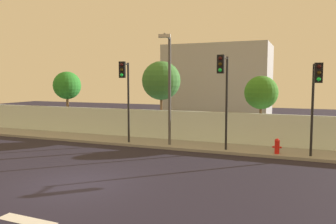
{
  "coord_description": "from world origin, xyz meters",
  "views": [
    {
      "loc": [
        7.74,
        -10.01,
        3.78
      ],
      "look_at": [
        1.05,
        6.5,
        2.15
      ],
      "focal_mm": 36.04,
      "sensor_mm": 36.0,
      "label": 1
    }
  ],
  "objects_px": {
    "traffic_light_left": "(125,85)",
    "roadside_tree_midleft": "(161,81)",
    "fire_hydrant": "(277,146)",
    "traffic_light_center": "(316,89)",
    "roadside_tree_leftmost": "(67,86)",
    "roadside_tree_midright": "(261,93)",
    "street_lamp_curbside": "(169,81)",
    "traffic_light_right": "(224,82)"
  },
  "relations": [
    {
      "from": "street_lamp_curbside",
      "to": "fire_hydrant",
      "type": "height_order",
      "value": "street_lamp_curbside"
    },
    {
      "from": "traffic_light_left",
      "to": "roadside_tree_midright",
      "type": "bearing_deg",
      "value": 28.91
    },
    {
      "from": "fire_hydrant",
      "to": "roadside_tree_midright",
      "type": "bearing_deg",
      "value": 110.19
    },
    {
      "from": "traffic_light_right",
      "to": "street_lamp_curbside",
      "type": "distance_m",
      "value": 3.29
    },
    {
      "from": "traffic_light_left",
      "to": "fire_hydrant",
      "type": "relative_size",
      "value": 6.11
    },
    {
      "from": "roadside_tree_midleft",
      "to": "street_lamp_curbside",
      "type": "bearing_deg",
      "value": -60.65
    },
    {
      "from": "traffic_light_right",
      "to": "roadside_tree_leftmost",
      "type": "relative_size",
      "value": 1.09
    },
    {
      "from": "roadside_tree_leftmost",
      "to": "roadside_tree_midright",
      "type": "distance_m",
      "value": 14.3
    },
    {
      "from": "fire_hydrant",
      "to": "roadside_tree_midleft",
      "type": "xyz_separation_m",
      "value": [
        -7.75,
        3.35,
        3.25
      ]
    },
    {
      "from": "traffic_light_center",
      "to": "traffic_light_right",
      "type": "xyz_separation_m",
      "value": [
        -4.27,
        -0.16,
        0.32
      ]
    },
    {
      "from": "roadside_tree_midright",
      "to": "roadside_tree_leftmost",
      "type": "bearing_deg",
      "value": 180.0
    },
    {
      "from": "traffic_light_center",
      "to": "street_lamp_curbside",
      "type": "relative_size",
      "value": 0.74
    },
    {
      "from": "roadside_tree_midright",
      "to": "roadside_tree_midleft",
      "type": "bearing_deg",
      "value": 180.0
    },
    {
      "from": "traffic_light_right",
      "to": "roadside_tree_leftmost",
      "type": "bearing_deg",
      "value": 162.66
    },
    {
      "from": "roadside_tree_leftmost",
      "to": "roadside_tree_midleft",
      "type": "distance_m",
      "value": 7.78
    },
    {
      "from": "traffic_light_left",
      "to": "fire_hydrant",
      "type": "xyz_separation_m",
      "value": [
        8.32,
        0.56,
        -3.03
      ]
    },
    {
      "from": "roadside_tree_leftmost",
      "to": "roadside_tree_midright",
      "type": "relative_size",
      "value": 1.1
    },
    {
      "from": "traffic_light_right",
      "to": "roadside_tree_leftmost",
      "type": "xyz_separation_m",
      "value": [
        -12.91,
        4.03,
        -0.29
      ]
    },
    {
      "from": "fire_hydrant",
      "to": "roadside_tree_midleft",
      "type": "height_order",
      "value": "roadside_tree_midleft"
    },
    {
      "from": "traffic_light_left",
      "to": "roadside_tree_midright",
      "type": "height_order",
      "value": "traffic_light_left"
    },
    {
      "from": "traffic_light_left",
      "to": "roadside_tree_midright",
      "type": "xyz_separation_m",
      "value": [
        7.08,
        3.91,
        -0.5
      ]
    },
    {
      "from": "traffic_light_center",
      "to": "fire_hydrant",
      "type": "relative_size",
      "value": 5.77
    },
    {
      "from": "roadside_tree_leftmost",
      "to": "roadside_tree_midright",
      "type": "height_order",
      "value": "roadside_tree_leftmost"
    },
    {
      "from": "roadside_tree_leftmost",
      "to": "roadside_tree_midright",
      "type": "bearing_deg",
      "value": -0.0
    },
    {
      "from": "roadside_tree_leftmost",
      "to": "roadside_tree_midleft",
      "type": "height_order",
      "value": "roadside_tree_midleft"
    },
    {
      "from": "roadside_tree_midright",
      "to": "street_lamp_curbside",
      "type": "bearing_deg",
      "value": -143.52
    },
    {
      "from": "traffic_light_left",
      "to": "roadside_tree_leftmost",
      "type": "bearing_deg",
      "value": 151.5
    },
    {
      "from": "fire_hydrant",
      "to": "roadside_tree_leftmost",
      "type": "bearing_deg",
      "value": 167.83
    },
    {
      "from": "fire_hydrant",
      "to": "traffic_light_center",
      "type": "bearing_deg",
      "value": -17.66
    },
    {
      "from": "street_lamp_curbside",
      "to": "roadside_tree_midright",
      "type": "distance_m",
      "value": 5.77
    },
    {
      "from": "street_lamp_curbside",
      "to": "roadside_tree_midleft",
      "type": "bearing_deg",
      "value": 119.35
    },
    {
      "from": "traffic_light_right",
      "to": "fire_hydrant",
      "type": "bearing_deg",
      "value": 14.66
    },
    {
      "from": "traffic_light_left",
      "to": "roadside_tree_midright",
      "type": "distance_m",
      "value": 8.11
    },
    {
      "from": "street_lamp_curbside",
      "to": "roadside_tree_midleft",
      "type": "relative_size",
      "value": 1.18
    },
    {
      "from": "roadside_tree_midleft",
      "to": "traffic_light_center",
      "type": "bearing_deg",
      "value": -22.38
    },
    {
      "from": "traffic_light_right",
      "to": "fire_hydrant",
      "type": "xyz_separation_m",
      "value": [
        2.61,
        0.68,
        -3.17
      ]
    },
    {
      "from": "street_lamp_curbside",
      "to": "roadside_tree_midright",
      "type": "bearing_deg",
      "value": 36.48
    },
    {
      "from": "traffic_light_left",
      "to": "roadside_tree_midleft",
      "type": "relative_size",
      "value": 0.92
    },
    {
      "from": "roadside_tree_midleft",
      "to": "roadside_tree_midright",
      "type": "height_order",
      "value": "roadside_tree_midleft"
    },
    {
      "from": "street_lamp_curbside",
      "to": "roadside_tree_midleft",
      "type": "height_order",
      "value": "street_lamp_curbside"
    },
    {
      "from": "traffic_light_center",
      "to": "traffic_light_right",
      "type": "bearing_deg",
      "value": -177.9
    },
    {
      "from": "traffic_light_center",
      "to": "traffic_light_right",
      "type": "distance_m",
      "value": 4.28
    }
  ]
}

